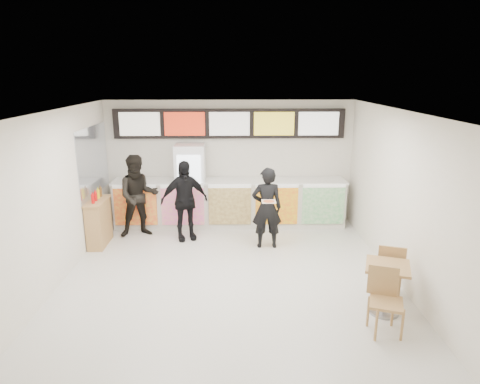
{
  "coord_description": "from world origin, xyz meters",
  "views": [
    {
      "loc": [
        0.06,
        -6.83,
        3.59
      ],
      "look_at": [
        0.21,
        1.2,
        1.37
      ],
      "focal_mm": 32.0,
      "sensor_mm": 36.0,
      "label": 1
    }
  ],
  "objects_px": {
    "customer_mid": "(184,201)",
    "customer_left": "(138,196)",
    "service_counter": "(230,203)",
    "cafe_table": "(386,280)",
    "drinks_fridge": "(191,186)",
    "customer_main": "(267,208)",
    "condiment_ledge": "(99,222)"
  },
  "relations": [
    {
      "from": "customer_main",
      "to": "customer_left",
      "type": "height_order",
      "value": "customer_left"
    },
    {
      "from": "service_counter",
      "to": "customer_main",
      "type": "relative_size",
      "value": 3.19
    },
    {
      "from": "service_counter",
      "to": "condiment_ledge",
      "type": "xyz_separation_m",
      "value": [
        -2.82,
        -1.18,
        -0.06
      ]
    },
    {
      "from": "drinks_fridge",
      "to": "condiment_ledge",
      "type": "xyz_separation_m",
      "value": [
        -1.89,
        -1.19,
        -0.49
      ]
    },
    {
      "from": "drinks_fridge",
      "to": "cafe_table",
      "type": "height_order",
      "value": "drinks_fridge"
    },
    {
      "from": "cafe_table",
      "to": "customer_left",
      "type": "bearing_deg",
      "value": 161.84
    },
    {
      "from": "service_counter",
      "to": "customer_left",
      "type": "height_order",
      "value": "customer_left"
    },
    {
      "from": "service_counter",
      "to": "customer_main",
      "type": "xyz_separation_m",
      "value": [
        0.78,
        -1.37,
        0.3
      ]
    },
    {
      "from": "service_counter",
      "to": "cafe_table",
      "type": "bearing_deg",
      "value": -59.1
    },
    {
      "from": "drinks_fridge",
      "to": "condiment_ledge",
      "type": "height_order",
      "value": "drinks_fridge"
    },
    {
      "from": "drinks_fridge",
      "to": "condiment_ledge",
      "type": "relative_size",
      "value": 1.67
    },
    {
      "from": "service_counter",
      "to": "customer_main",
      "type": "distance_m",
      "value": 1.61
    },
    {
      "from": "customer_left",
      "to": "condiment_ledge",
      "type": "relative_size",
      "value": 1.56
    },
    {
      "from": "customer_mid",
      "to": "cafe_table",
      "type": "relative_size",
      "value": 1.07
    },
    {
      "from": "customer_main",
      "to": "cafe_table",
      "type": "xyz_separation_m",
      "value": [
        1.63,
        -2.66,
        -0.32
      ]
    },
    {
      "from": "customer_left",
      "to": "cafe_table",
      "type": "height_order",
      "value": "customer_left"
    },
    {
      "from": "customer_mid",
      "to": "cafe_table",
      "type": "xyz_separation_m",
      "value": [
        3.41,
        -3.15,
        -0.34
      ]
    },
    {
      "from": "customer_mid",
      "to": "customer_left",
      "type": "bearing_deg",
      "value": 146.88
    },
    {
      "from": "customer_main",
      "to": "cafe_table",
      "type": "bearing_deg",
      "value": 119.54
    },
    {
      "from": "customer_main",
      "to": "condiment_ledge",
      "type": "xyz_separation_m",
      "value": [
        -3.6,
        0.19,
        -0.36
      ]
    },
    {
      "from": "service_counter",
      "to": "cafe_table",
      "type": "distance_m",
      "value": 4.7
    },
    {
      "from": "service_counter",
      "to": "customer_mid",
      "type": "distance_m",
      "value": 1.37
    },
    {
      "from": "drinks_fridge",
      "to": "customer_mid",
      "type": "height_order",
      "value": "drinks_fridge"
    },
    {
      "from": "customer_main",
      "to": "customer_mid",
      "type": "xyz_separation_m",
      "value": [
        -1.78,
        0.49,
        0.02
      ]
    },
    {
      "from": "customer_main",
      "to": "condiment_ledge",
      "type": "height_order",
      "value": "customer_main"
    },
    {
      "from": "service_counter",
      "to": "customer_mid",
      "type": "xyz_separation_m",
      "value": [
        -1.0,
        -0.88,
        0.32
      ]
    },
    {
      "from": "customer_main",
      "to": "drinks_fridge",
      "type": "bearing_deg",
      "value": -40.85
    },
    {
      "from": "drinks_fridge",
      "to": "cafe_table",
      "type": "bearing_deg",
      "value": -50.41
    },
    {
      "from": "customer_main",
      "to": "customer_left",
      "type": "xyz_separation_m",
      "value": [
        -2.84,
        0.73,
        0.07
      ]
    },
    {
      "from": "drinks_fridge",
      "to": "customer_left",
      "type": "relative_size",
      "value": 1.07
    },
    {
      "from": "customer_main",
      "to": "customer_mid",
      "type": "bearing_deg",
      "value": -17.21
    },
    {
      "from": "customer_left",
      "to": "customer_mid",
      "type": "relative_size",
      "value": 1.05
    }
  ]
}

